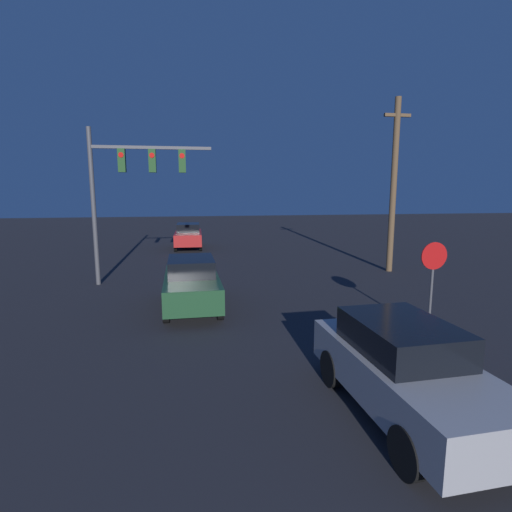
{
  "coord_description": "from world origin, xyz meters",
  "views": [
    {
      "loc": [
        -1.87,
        0.66,
        3.78
      ],
      "look_at": [
        0.0,
        11.82,
        1.91
      ],
      "focal_mm": 28.0,
      "sensor_mm": 36.0,
      "label": 1
    }
  ],
  "objects_px": {
    "car_near": "(405,369)",
    "utility_pole": "(394,184)",
    "traffic_signal_mast": "(128,179)",
    "car_far": "(188,236)",
    "stop_sign": "(433,270)",
    "car_mid": "(192,283)"
  },
  "relations": [
    {
      "from": "car_near",
      "to": "utility_pole",
      "type": "relative_size",
      "value": 0.54
    },
    {
      "from": "car_far",
      "to": "car_mid",
      "type": "bearing_deg",
      "value": 91.56
    },
    {
      "from": "car_mid",
      "to": "traffic_signal_mast",
      "type": "xyz_separation_m",
      "value": [
        -2.37,
        3.97,
        3.39
      ]
    },
    {
      "from": "car_near",
      "to": "stop_sign",
      "type": "distance_m",
      "value": 4.6
    },
    {
      "from": "traffic_signal_mast",
      "to": "car_near",
      "type": "bearing_deg",
      "value": -61.92
    },
    {
      "from": "car_near",
      "to": "stop_sign",
      "type": "height_order",
      "value": "stop_sign"
    },
    {
      "from": "car_mid",
      "to": "stop_sign",
      "type": "xyz_separation_m",
      "value": [
        6.22,
        -3.36,
        0.88
      ]
    },
    {
      "from": "car_mid",
      "to": "car_far",
      "type": "height_order",
      "value": "same"
    },
    {
      "from": "car_near",
      "to": "utility_pole",
      "type": "bearing_deg",
      "value": -119.36
    },
    {
      "from": "traffic_signal_mast",
      "to": "stop_sign",
      "type": "relative_size",
      "value": 2.52
    },
    {
      "from": "car_far",
      "to": "traffic_signal_mast",
      "type": "bearing_deg",
      "value": 78.01
    },
    {
      "from": "car_mid",
      "to": "car_near",
      "type": "bearing_deg",
      "value": 115.43
    },
    {
      "from": "car_far",
      "to": "stop_sign",
      "type": "xyz_separation_m",
      "value": [
        6.32,
        -17.04,
        0.88
      ]
    },
    {
      "from": "car_far",
      "to": "stop_sign",
      "type": "height_order",
      "value": "stop_sign"
    },
    {
      "from": "car_near",
      "to": "car_mid",
      "type": "height_order",
      "value": "same"
    },
    {
      "from": "traffic_signal_mast",
      "to": "car_far",
      "type": "bearing_deg",
      "value": 76.86
    },
    {
      "from": "car_far",
      "to": "utility_pole",
      "type": "xyz_separation_m",
      "value": [
        9.35,
        -9.13,
        3.21
      ]
    },
    {
      "from": "car_near",
      "to": "traffic_signal_mast",
      "type": "distance_m",
      "value": 12.81
    },
    {
      "from": "utility_pole",
      "to": "car_far",
      "type": "bearing_deg",
      "value": 135.66
    },
    {
      "from": "utility_pole",
      "to": "car_near",
      "type": "bearing_deg",
      "value": -116.8
    },
    {
      "from": "stop_sign",
      "to": "car_far",
      "type": "bearing_deg",
      "value": 110.35
    },
    {
      "from": "car_near",
      "to": "car_mid",
      "type": "xyz_separation_m",
      "value": [
        -3.45,
        6.93,
        0.0
      ]
    }
  ]
}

